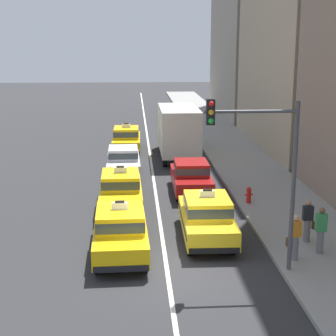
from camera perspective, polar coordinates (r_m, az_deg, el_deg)
ground_plane at (r=17.61m, az=-0.12°, el=-10.77°), size 160.00×160.00×0.00m
lane_stripe_left_right at (r=36.75m, az=-2.05°, el=2.13°), size 0.14×80.00×0.01m
sidewalk_curb at (r=32.51m, az=8.13°, el=0.63°), size 4.00×90.00×0.15m
taxi_left_nearest at (r=18.52m, az=-5.12°, el=-6.64°), size 1.94×4.61×1.96m
taxi_left_second at (r=23.42m, az=-5.08°, el=-2.31°), size 1.90×4.59×1.96m
sedan_left_third at (r=29.23m, az=-4.80°, el=0.82°), size 1.84×4.33×1.58m
taxi_left_fourth at (r=35.45m, az=-4.47°, el=3.12°), size 1.87×4.58×1.96m
taxi_right_nearest at (r=19.87m, az=4.17°, el=-5.20°), size 1.89×4.59×1.96m
sedan_right_second at (r=25.80m, az=2.49°, el=-0.85°), size 1.79×4.31×1.58m
box_truck_right_third at (r=33.49m, az=1.05°, el=4.11°), size 2.30×6.96×3.27m
pedestrian_near_crosswalk at (r=18.89m, az=16.05°, el=-6.42°), size 0.36×0.24×1.63m
pedestrian_mid_block at (r=18.14m, az=13.44°, el=-7.24°), size 0.47×0.24×1.56m
pedestrian_by_storefront at (r=19.84m, az=14.75°, el=-5.52°), size 0.47×0.24×1.55m
fire_hydrant at (r=24.07m, az=8.65°, el=-2.80°), size 0.36×0.22×0.73m
traffic_light_pole at (r=16.26m, az=10.21°, el=1.17°), size 2.87×0.33×5.58m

